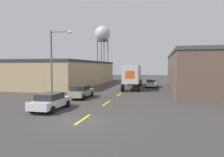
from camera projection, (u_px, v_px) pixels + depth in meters
ground_plane at (79, 122)px, 14.39m from camera, size 160.00×160.00×0.00m
road_centerline at (107, 103)px, 21.88m from camera, size 0.20×16.76×0.01m
warehouse_left at (65, 73)px, 44.44m from camera, size 14.12×28.31×4.72m
warehouse_right at (205, 71)px, 33.93m from camera, size 10.71×26.40×5.77m
semi_truck at (133, 74)px, 37.44m from camera, size 3.32×13.97×3.88m
parked_car_left_far at (81, 92)px, 25.30m from camera, size 1.99×4.60×1.44m
parked_car_left_near at (51, 101)px, 18.37m from camera, size 1.99×4.60×1.44m
parked_car_right_far at (152, 83)px, 38.35m from camera, size 1.99×4.60×1.44m
water_tower at (103, 35)px, 74.14m from camera, size 5.30×5.30×17.43m
street_lamp at (54, 60)px, 22.38m from camera, size 2.42×0.32×7.34m
fire_hydrant at (27, 106)px, 17.92m from camera, size 0.22×0.22×0.82m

